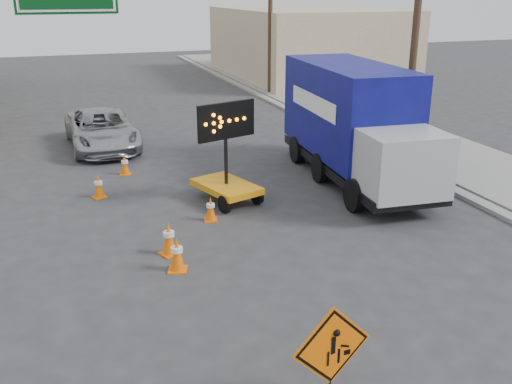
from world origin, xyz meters
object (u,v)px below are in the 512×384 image
pickup_truck (102,130)px  construction_sign (331,355)px  arrow_board (226,180)px  box_truck (354,130)px

pickup_truck → construction_sign: bearing=-86.3°
arrow_board → box_truck: size_ratio=0.37×
construction_sign → pickup_truck: size_ratio=0.32×
construction_sign → arrow_board: (1.09, 8.85, -0.24)m
arrow_board → pickup_truck: (-2.82, 7.34, 0.07)m
arrow_board → box_truck: box_truck is taller
construction_sign → box_truck: box_truck is taller
pickup_truck → arrow_board: bearing=-71.4°
arrow_board → pickup_truck: arrow_board is taller
arrow_board → box_truck: (4.41, 0.58, 1.00)m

